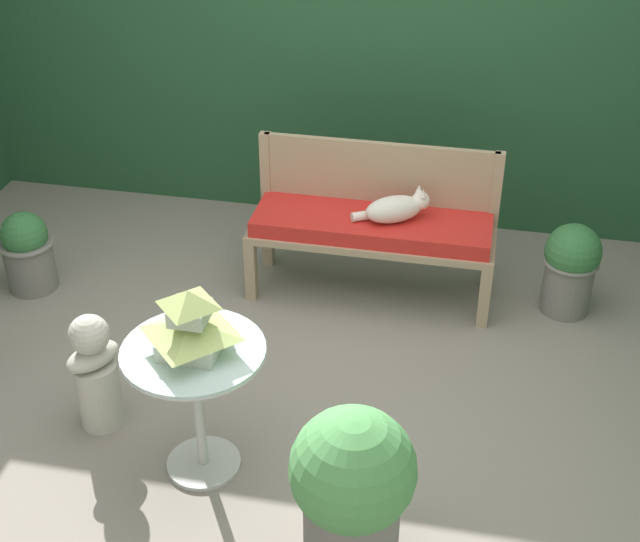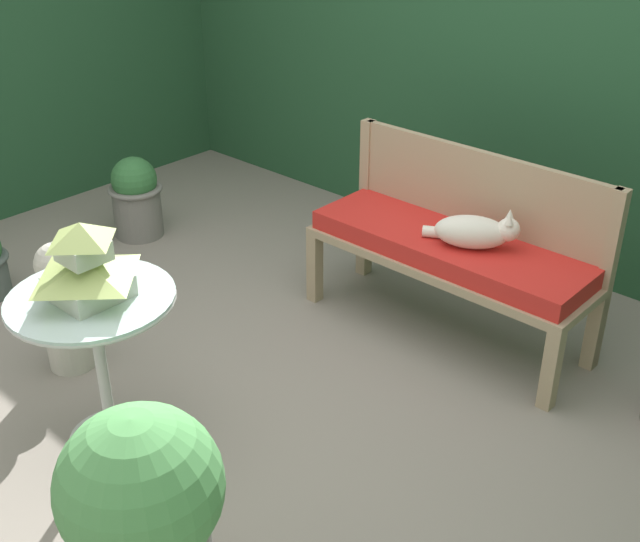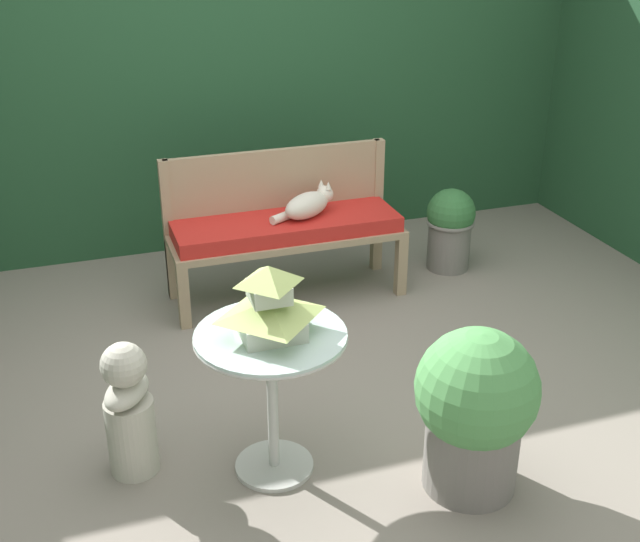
# 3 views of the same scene
# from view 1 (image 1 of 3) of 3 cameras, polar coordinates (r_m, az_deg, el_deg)

# --- Properties ---
(ground) EXTENTS (30.00, 30.00, 0.00)m
(ground) POSITION_cam_1_polar(r_m,az_deg,el_deg) (4.36, -1.62, -8.25)
(ground) COLOR gray
(foliage_hedge_back) EXTENTS (6.40, 0.87, 2.15)m
(foliage_hedge_back) POSITION_cam_1_polar(r_m,az_deg,el_deg) (5.87, 3.53, 14.89)
(foliage_hedge_back) COLOR #234C2D
(foliage_hedge_back) RESTS_ON ground
(garden_bench) EXTENTS (1.35, 0.45, 0.49)m
(garden_bench) POSITION_cam_1_polar(r_m,az_deg,el_deg) (4.90, 3.33, 2.62)
(garden_bench) COLOR tan
(garden_bench) RESTS_ON ground
(bench_backrest) EXTENTS (1.35, 0.06, 0.84)m
(bench_backrest) POSITION_cam_1_polar(r_m,az_deg,el_deg) (4.99, 3.76, 5.68)
(bench_backrest) COLOR tan
(bench_backrest) RESTS_ON ground
(cat) EXTENTS (0.42, 0.28, 0.18)m
(cat) POSITION_cam_1_polar(r_m,az_deg,el_deg) (4.80, 4.88, 4.02)
(cat) COLOR silver
(cat) RESTS_ON garden_bench
(patio_table) EXTENTS (0.60, 0.60, 0.64)m
(patio_table) POSITION_cam_1_polar(r_m,az_deg,el_deg) (3.74, -7.97, -6.69)
(patio_table) COLOR #B7B7B2
(patio_table) RESTS_ON ground
(pagoda_birdhouse) EXTENTS (0.32, 0.32, 0.29)m
(pagoda_birdhouse) POSITION_cam_1_polar(r_m,az_deg,el_deg) (3.58, -8.28, -3.41)
(pagoda_birdhouse) COLOR #B2BCA8
(pagoda_birdhouse) RESTS_ON patio_table
(garden_bust) EXTENTS (0.26, 0.30, 0.60)m
(garden_bust) POSITION_cam_1_polar(r_m,az_deg,el_deg) (4.18, -14.17, -6.33)
(garden_bust) COLOR #B7B2A3
(garden_bust) RESTS_ON ground
(potted_plant_patio_mid) EXTENTS (0.31, 0.31, 0.48)m
(potted_plant_patio_mid) POSITION_cam_1_polar(r_m,az_deg,el_deg) (5.30, -18.22, 1.22)
(potted_plant_patio_mid) COLOR slate
(potted_plant_patio_mid) RESTS_ON ground
(potted_plant_table_near) EXTENTS (0.48, 0.48, 0.70)m
(potted_plant_table_near) POSITION_cam_1_polar(r_m,az_deg,el_deg) (3.44, 2.08, -13.58)
(potted_plant_table_near) COLOR slate
(potted_plant_table_near) RESTS_ON ground
(potted_plant_table_far) EXTENTS (0.30, 0.30, 0.53)m
(potted_plant_table_far) POSITION_cam_1_polar(r_m,az_deg,el_deg) (5.01, 15.74, 0.28)
(potted_plant_table_far) COLOR slate
(potted_plant_table_far) RESTS_ON ground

